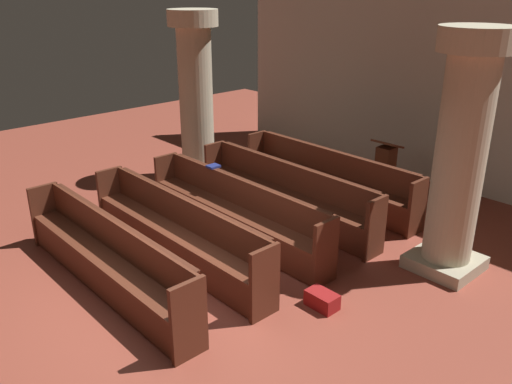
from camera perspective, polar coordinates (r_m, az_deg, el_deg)
The scene contains 12 objects.
ground_plane at distance 6.88m, azimuth -8.52°, elevation -10.92°, with size 19.20×19.20×0.00m, color brown.
back_wall at distance 10.52m, azimuth 19.84°, elevation 12.72°, with size 10.00×0.16×4.50m, color beige.
pew_row_0 at distance 9.42m, azimuth 7.68°, elevation 1.77°, with size 3.66×0.46×0.91m.
pew_row_1 at distance 8.67m, azimuth 3.11°, elevation 0.15°, with size 3.66×0.46×0.91m.
pew_row_2 at distance 8.00m, azimuth -2.27°, elevation -1.77°, with size 3.66×0.47×0.91m.
pew_row_3 at distance 7.42m, azimuth -8.56°, elevation -3.98°, with size 3.66×0.46×0.91m.
pew_row_4 at distance 6.96m, azimuth -15.85°, elevation -6.47°, with size 3.66×0.46×0.91m.
pillar_aisle_side at distance 7.20m, azimuth 21.15°, elevation 4.02°, with size 0.93×0.93×3.20m.
pillar_far_side at distance 10.34m, azimuth -6.48°, elevation 10.45°, with size 0.93×0.93×3.20m.
lectern at distance 9.82m, azimuth 13.64°, elevation 1.94°, with size 0.48×0.45×1.08m.
hymn_book at distance 8.50m, azimuth -4.62°, elevation 2.78°, with size 0.16×0.19×0.03m, color navy.
kneeler_box_red at distance 6.59m, azimuth 7.11°, elevation -11.43°, with size 0.39×0.24×0.20m, color maroon.
Camera 1 is at (4.89, -3.12, 3.70)m, focal length 37.23 mm.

